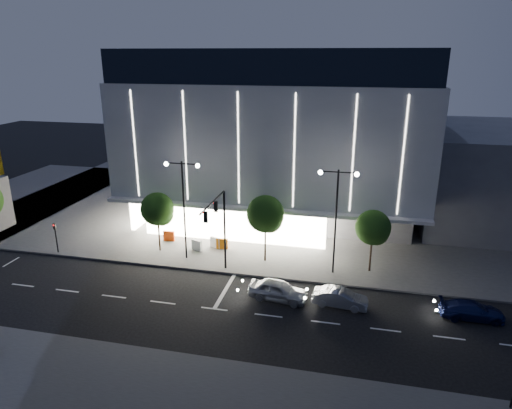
{
  "coord_description": "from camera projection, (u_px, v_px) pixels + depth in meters",
  "views": [
    {
      "loc": [
        11.35,
        -29.06,
        17.57
      ],
      "look_at": [
        2.96,
        7.92,
        5.0
      ],
      "focal_mm": 32.0,
      "sensor_mm": 36.0,
      "label": 1
    }
  ],
  "objects": [
    {
      "name": "sidewalk_museum",
      "position": [
        301.0,
        204.0,
        55.95
      ],
      "size": [
        70.0,
        40.0,
        0.15
      ],
      "primitive_type": "cube",
      "color": "#474747",
      "rests_on": "ground"
    },
    {
      "name": "barrier_d",
      "position": [
        197.0,
        245.0,
        42.36
      ],
      "size": [
        1.11,
        0.65,
        1.0
      ],
      "primitive_type": "cube",
      "rotation": [
        0.0,
        0.0,
        -0.39
      ],
      "color": "white",
      "rests_on": "sidewalk_museum"
    },
    {
      "name": "traffic_mast",
      "position": [
        219.0,
        220.0,
        36.11
      ],
      "size": [
        0.33,
        5.89,
        7.07
      ],
      "color": "black",
      "rests_on": "ground"
    },
    {
      "name": "car_second",
      "position": [
        340.0,
        298.0,
        33.19
      ],
      "size": [
        4.09,
        1.75,
        1.31
      ],
      "primitive_type": "imported",
      "rotation": [
        0.0,
        0.0,
        1.48
      ],
      "color": "#ABAEB3",
      "rests_on": "ground"
    },
    {
      "name": "street_lamp_west",
      "position": [
        183.0,
        196.0,
        39.12
      ],
      "size": [
        3.16,
        0.36,
        9.0
      ],
      "color": "black",
      "rests_on": "ground"
    },
    {
      "name": "barrier_a",
      "position": [
        169.0,
        236.0,
        44.49
      ],
      "size": [
        1.11,
        0.28,
        1.0
      ],
      "primitive_type": "cube",
      "rotation": [
        0.0,
        0.0,
        0.03
      ],
      "color": "#E73D0C",
      "rests_on": "sidewalk_museum"
    },
    {
      "name": "barrier_b",
      "position": [
        215.0,
        242.0,
        42.95
      ],
      "size": [
        1.12,
        0.62,
        1.0
      ],
      "primitive_type": "cube",
      "rotation": [
        0.0,
        0.0,
        -0.35
      ],
      "color": "silver",
      "rests_on": "sidewalk_museum"
    },
    {
      "name": "ground",
      "position": [
        195.0,
        296.0,
        34.81
      ],
      "size": [
        160.0,
        160.0,
        0.0
      ],
      "primitive_type": "plane",
      "color": "black",
      "rests_on": "ground"
    },
    {
      "name": "ped_signal_far",
      "position": [
        56.0,
        235.0,
        41.53
      ],
      "size": [
        0.22,
        0.24,
        3.0
      ],
      "color": "black",
      "rests_on": "ground"
    },
    {
      "name": "annex_building",
      "position": [
        493.0,
        174.0,
        49.99
      ],
      "size": [
        16.0,
        20.0,
        10.0
      ],
      "primitive_type": "cube",
      "color": "#4C4C51",
      "rests_on": "ground"
    },
    {
      "name": "street_lamp_east",
      "position": [
        336.0,
        207.0,
        36.39
      ],
      "size": [
        3.16,
        0.36,
        9.0
      ],
      "color": "black",
      "rests_on": "ground"
    },
    {
      "name": "car_third",
      "position": [
        472.0,
        310.0,
        31.66
      ],
      "size": [
        4.39,
        1.94,
        1.25
      ],
      "primitive_type": "imported",
      "rotation": [
        0.0,
        0.0,
        1.61
      ],
      "color": "#141C4E",
      "rests_on": "ground"
    },
    {
      "name": "barrier_c",
      "position": [
        222.0,
        244.0,
        42.68
      ],
      "size": [
        1.12,
        0.33,
        1.0
      ],
      "primitive_type": "cube",
      "rotation": [
        0.0,
        0.0,
        0.08
      ],
      "color": "orange",
      "rests_on": "sidewalk_museum"
    },
    {
      "name": "tree_right",
      "position": [
        373.0,
        229.0,
        37.35
      ],
      "size": [
        2.91,
        2.91,
        5.51
      ],
      "color": "black",
      "rests_on": "ground"
    },
    {
      "name": "car_lead",
      "position": [
        278.0,
        290.0,
        34.06
      ],
      "size": [
        4.69,
        2.39,
        1.53
      ],
      "primitive_type": "imported",
      "rotation": [
        0.0,
        0.0,
        1.44
      ],
      "color": "#ABAEB3",
      "rests_on": "ground"
    },
    {
      "name": "museum",
      "position": [
        284.0,
        130.0,
        51.92
      ],
      "size": [
        30.0,
        25.8,
        18.0
      ],
      "color": "#4C4C51",
      "rests_on": "ground"
    },
    {
      "name": "tree_left",
      "position": [
        158.0,
        211.0,
        41.3
      ],
      "size": [
        3.02,
        3.02,
        5.72
      ],
      "color": "black",
      "rests_on": "ground"
    },
    {
      "name": "tree_mid",
      "position": [
        266.0,
        216.0,
        39.1
      ],
      "size": [
        3.25,
        3.25,
        6.15
      ],
      "color": "black",
      "rests_on": "ground"
    }
  ]
}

